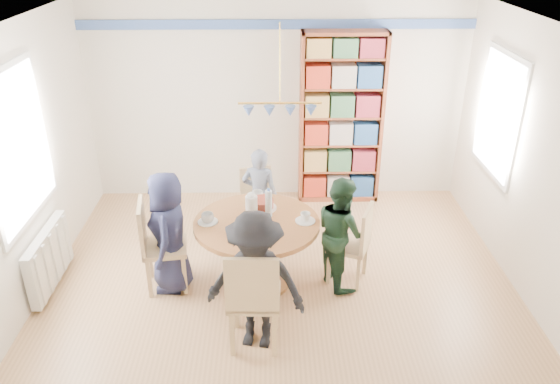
{
  "coord_description": "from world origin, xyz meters",
  "views": [
    {
      "loc": [
        -0.09,
        -4.53,
        3.51
      ],
      "look_at": [
        0.0,
        0.4,
        1.05
      ],
      "focal_mm": 35.0,
      "sensor_mm": 36.0,
      "label": 1
    }
  ],
  "objects_px": {
    "radiator": "(49,258)",
    "person_right": "(341,232)",
    "chair_right": "(356,241)",
    "person_left": "(169,232)",
    "person_near": "(256,282)",
    "bookshelf": "(341,121)",
    "chair_far": "(257,199)",
    "dining_table": "(257,238)",
    "chair_near": "(253,296)",
    "person_far": "(260,195)",
    "chair_left": "(156,242)"
  },
  "relations": [
    {
      "from": "radiator",
      "to": "person_right",
      "type": "relative_size",
      "value": 0.81
    },
    {
      "from": "chair_right",
      "to": "person_left",
      "type": "xyz_separation_m",
      "value": [
        -1.93,
        -0.06,
        0.16
      ]
    },
    {
      "from": "person_near",
      "to": "bookshelf",
      "type": "xyz_separation_m",
      "value": [
        1.08,
        2.96,
        0.45
      ]
    },
    {
      "from": "person_left",
      "to": "radiator",
      "type": "bearing_deg",
      "value": -91.58
    },
    {
      "from": "chair_right",
      "to": "chair_far",
      "type": "height_order",
      "value": "chair_right"
    },
    {
      "from": "radiator",
      "to": "chair_far",
      "type": "relative_size",
      "value": 1.15
    },
    {
      "from": "dining_table",
      "to": "person_near",
      "type": "bearing_deg",
      "value": -89.53
    },
    {
      "from": "dining_table",
      "to": "person_left",
      "type": "height_order",
      "value": "person_left"
    },
    {
      "from": "chair_right",
      "to": "person_near",
      "type": "height_order",
      "value": "person_near"
    },
    {
      "from": "bookshelf",
      "to": "dining_table",
      "type": "bearing_deg",
      "value": -118.26
    },
    {
      "from": "person_right",
      "to": "chair_near",
      "type": "bearing_deg",
      "value": 117.7
    },
    {
      "from": "dining_table",
      "to": "person_far",
      "type": "distance_m",
      "value": 0.91
    },
    {
      "from": "radiator",
      "to": "chair_right",
      "type": "bearing_deg",
      "value": 0.77
    },
    {
      "from": "chair_far",
      "to": "person_near",
      "type": "distance_m",
      "value": 1.97
    },
    {
      "from": "chair_far",
      "to": "person_far",
      "type": "height_order",
      "value": "person_far"
    },
    {
      "from": "chair_near",
      "to": "radiator",
      "type": "bearing_deg",
      "value": 155.62
    },
    {
      "from": "person_near",
      "to": "bookshelf",
      "type": "distance_m",
      "value": 3.18
    },
    {
      "from": "chair_left",
      "to": "person_far",
      "type": "xyz_separation_m",
      "value": [
        1.06,
        0.96,
        0.04
      ]
    },
    {
      "from": "chair_right",
      "to": "chair_far",
      "type": "relative_size",
      "value": 1.03
    },
    {
      "from": "chair_far",
      "to": "person_far",
      "type": "relative_size",
      "value": 0.74
    },
    {
      "from": "chair_near",
      "to": "person_right",
      "type": "bearing_deg",
      "value": 48.8
    },
    {
      "from": "dining_table",
      "to": "chair_right",
      "type": "bearing_deg",
      "value": 0.98
    },
    {
      "from": "person_right",
      "to": "dining_table",
      "type": "bearing_deg",
      "value": 69.03
    },
    {
      "from": "dining_table",
      "to": "person_near",
      "type": "relative_size",
      "value": 0.96
    },
    {
      "from": "chair_far",
      "to": "person_right",
      "type": "xyz_separation_m",
      "value": [
        0.89,
        -1.02,
        0.14
      ]
    },
    {
      "from": "person_near",
      "to": "person_far",
      "type": "bearing_deg",
      "value": 101.47
    },
    {
      "from": "chair_right",
      "to": "person_right",
      "type": "height_order",
      "value": "person_right"
    },
    {
      "from": "dining_table",
      "to": "person_right",
      "type": "bearing_deg",
      "value": 0.13
    },
    {
      "from": "radiator",
      "to": "person_far",
      "type": "distance_m",
      "value": 2.4
    },
    {
      "from": "chair_left",
      "to": "chair_far",
      "type": "height_order",
      "value": "chair_left"
    },
    {
      "from": "dining_table",
      "to": "person_right",
      "type": "height_order",
      "value": "person_right"
    },
    {
      "from": "chair_left",
      "to": "chair_right",
      "type": "xyz_separation_m",
      "value": [
        2.08,
        0.06,
        -0.06
      ]
    },
    {
      "from": "person_far",
      "to": "bookshelf",
      "type": "height_order",
      "value": "bookshelf"
    },
    {
      "from": "person_left",
      "to": "person_far",
      "type": "distance_m",
      "value": 1.32
    },
    {
      "from": "person_near",
      "to": "chair_right",
      "type": "bearing_deg",
      "value": 54.65
    },
    {
      "from": "person_right",
      "to": "person_far",
      "type": "distance_m",
      "value": 1.25
    },
    {
      "from": "dining_table",
      "to": "bookshelf",
      "type": "distance_m",
      "value": 2.36
    },
    {
      "from": "person_right",
      "to": "chair_left",
      "type": "bearing_deg",
      "value": 70.33
    },
    {
      "from": "chair_right",
      "to": "person_far",
      "type": "height_order",
      "value": "person_far"
    },
    {
      "from": "bookshelf",
      "to": "person_left",
      "type": "bearing_deg",
      "value": -133.89
    },
    {
      "from": "person_near",
      "to": "chair_far",
      "type": "bearing_deg",
      "value": 102.43
    },
    {
      "from": "chair_right",
      "to": "person_near",
      "type": "distance_m",
      "value": 1.42
    },
    {
      "from": "chair_near",
      "to": "chair_left",
      "type": "bearing_deg",
      "value": 136.95
    },
    {
      "from": "dining_table",
      "to": "chair_near",
      "type": "xyz_separation_m",
      "value": [
        -0.01,
        -1.01,
        0.02
      ]
    },
    {
      "from": "chair_far",
      "to": "person_right",
      "type": "distance_m",
      "value": 1.36
    },
    {
      "from": "person_near",
      "to": "bookshelf",
      "type": "relative_size",
      "value": 0.59
    },
    {
      "from": "dining_table",
      "to": "person_far",
      "type": "relative_size",
      "value": 1.1
    },
    {
      "from": "bookshelf",
      "to": "chair_near",
      "type": "bearing_deg",
      "value": -109.94
    },
    {
      "from": "chair_left",
      "to": "chair_right",
      "type": "bearing_deg",
      "value": 1.74
    },
    {
      "from": "person_far",
      "to": "person_near",
      "type": "relative_size",
      "value": 0.87
    }
  ]
}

